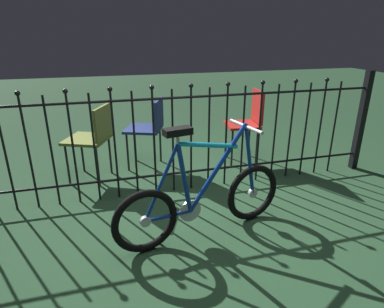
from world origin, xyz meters
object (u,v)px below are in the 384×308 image
object	(u,v)px
chair_red	(249,119)
chair_olive	(94,135)
bicycle	(203,199)
chair_navy	(150,125)

from	to	relation	value
chair_red	chair_olive	world-z (taller)	chair_red
chair_red	chair_olive	bearing A→B (deg)	-177.73
bicycle	chair_red	bearing A→B (deg)	53.85
chair_olive	bicycle	bearing A→B (deg)	-57.96
bicycle	chair_red	world-z (taller)	bicycle
chair_navy	chair_olive	size ratio (longest dim) A/B	1.00
chair_navy	chair_red	bearing A→B (deg)	-6.07
chair_red	chair_olive	size ratio (longest dim) A/B	1.08
chair_olive	chair_red	bearing A→B (deg)	2.27
bicycle	chair_olive	xyz separation A→B (m)	(-0.81, 1.30, 0.20)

